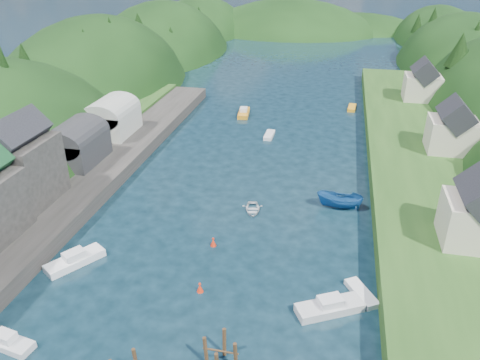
# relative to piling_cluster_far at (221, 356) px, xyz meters

# --- Properties ---
(ground) EXTENTS (600.00, 600.00, 0.00)m
(ground) POSITION_rel_piling_cluster_far_xyz_m (-3.92, 47.86, -1.11)
(ground) COLOR black
(ground) RESTS_ON ground
(hillside_left) EXTENTS (44.00, 245.56, 52.00)m
(hillside_left) POSITION_rel_piling_cluster_far_xyz_m (-48.92, 72.86, -9.14)
(hillside_left) COLOR black
(hillside_left) RESTS_ON ground
(far_hills) EXTENTS (103.00, 68.00, 44.00)m
(far_hills) POSITION_rel_piling_cluster_far_xyz_m (-2.70, 171.86, -11.91)
(far_hills) COLOR black
(far_hills) RESTS_ON ground
(hill_trees) EXTENTS (90.65, 151.00, 12.53)m
(hill_trees) POSITION_rel_piling_cluster_far_xyz_m (-3.73, 61.67, 9.98)
(hill_trees) COLOR black
(hill_trees) RESTS_ON ground
(quay_left) EXTENTS (12.00, 110.00, 2.00)m
(quay_left) POSITION_rel_piling_cluster_far_xyz_m (-27.92, 17.86, -0.11)
(quay_left) COLOR #2D2B28
(quay_left) RESTS_ON ground
(boat_sheds) EXTENTS (7.00, 21.00, 7.50)m
(boat_sheds) POSITION_rel_piling_cluster_far_xyz_m (-29.92, 36.86, 4.17)
(boat_sheds) COLOR #2D2D30
(boat_sheds) RESTS_ON quay_left
(terrace_right) EXTENTS (16.00, 120.00, 2.40)m
(terrace_right) POSITION_rel_piling_cluster_far_xyz_m (21.08, 37.86, 0.09)
(terrace_right) COLOR #234719
(terrace_right) RESTS_ON ground
(right_bank_cottages) EXTENTS (9.00, 59.24, 8.41)m
(right_bank_cottages) POSITION_rel_piling_cluster_far_xyz_m (24.08, 46.19, 4.74)
(right_bank_cottages) COLOR beige
(right_bank_cottages) RESTS_ON terrace_right
(piling_cluster_far) EXTENTS (3.00, 2.82, 3.35)m
(piling_cluster_far) POSITION_rel_piling_cluster_far_xyz_m (0.00, 0.00, 0.00)
(piling_cluster_far) COLOR #382314
(piling_cluster_far) RESTS_ON ground
(channel_buoy_near) EXTENTS (0.70, 0.70, 1.10)m
(channel_buoy_near) POSITION_rel_piling_cluster_far_xyz_m (-4.30, 8.51, -0.63)
(channel_buoy_near) COLOR red
(channel_buoy_near) RESTS_ON ground
(channel_buoy_far) EXTENTS (0.70, 0.70, 1.10)m
(channel_buoy_far) POSITION_rel_piling_cluster_far_xyz_m (-5.07, 16.50, -0.63)
(channel_buoy_far) COLOR red
(channel_buoy_far) RESTS_ON ground
(moored_boats) EXTENTS (34.77, 93.73, 2.33)m
(moored_boats) POSITION_rel_piling_cluster_far_xyz_m (-3.69, 15.50, -0.43)
(moored_boats) COLOR #1B5395
(moored_boats) RESTS_ON ground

